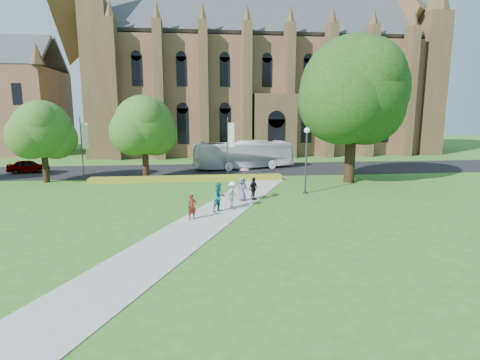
{
  "coord_description": "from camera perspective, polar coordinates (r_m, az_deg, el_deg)",
  "views": [
    {
      "loc": [
        -0.99,
        -22.01,
        6.35
      ],
      "look_at": [
        2.0,
        4.3,
        1.6
      ],
      "focal_mm": 28.0,
      "sensor_mm": 36.0,
      "label": 1
    }
  ],
  "objects": [
    {
      "name": "tour_coach",
      "position": [
        43.12,
        0.57,
        3.89
      ],
      "size": [
        11.87,
        5.37,
        3.22
      ],
      "primitive_type": "imported",
      "rotation": [
        0.0,
        0.0,
        1.81
      ],
      "color": "white",
      "rests_on": "road"
    },
    {
      "name": "ground",
      "position": [
        22.93,
        -3.77,
        -5.93
      ],
      "size": [
        160.0,
        160.0,
        0.0
      ],
      "primitive_type": "plane",
      "color": "#2F5C1B",
      "rests_on": "ground"
    },
    {
      "name": "road",
      "position": [
        42.5,
        -5.07,
        1.55
      ],
      "size": [
        160.0,
        10.0,
        0.02
      ],
      "primitive_type": "cube",
      "color": "black",
      "rests_on": "ground"
    },
    {
      "name": "pedestrian_4",
      "position": [
        27.18,
        0.33,
        -1.4
      ],
      "size": [
        0.94,
        0.73,
        1.72
      ],
      "primitive_type": "imported",
      "rotation": [
        0.0,
        0.0,
        0.24
      ],
      "color": "slate",
      "rests_on": "footpath"
    },
    {
      "name": "car_0",
      "position": [
        46.18,
        -29.52,
        1.84
      ],
      "size": [
        4.32,
        2.38,
        1.39
      ],
      "primitive_type": "imported",
      "rotation": [
        0.0,
        0.0,
        1.76
      ],
      "color": "gray",
      "rests_on": "road"
    },
    {
      "name": "pedestrian_0",
      "position": [
        22.65,
        -7.34,
        -4.07
      ],
      "size": [
        0.66,
        0.56,
        1.54
      ],
      "primitive_type": "imported",
      "rotation": [
        0.0,
        0.0,
        0.39
      ],
      "color": "maroon",
      "rests_on": "footpath"
    },
    {
      "name": "pedestrian_2",
      "position": [
        25.21,
        -1.12,
        -2.23
      ],
      "size": [
        1.12,
        1.34,
        1.79
      ],
      "primitive_type": "imported",
      "rotation": [
        0.0,
        0.0,
        1.09
      ],
      "color": "silver",
      "rests_on": "footpath"
    },
    {
      "name": "streetlamp",
      "position": [
        29.91,
        10.08,
        4.15
      ],
      "size": [
        0.44,
        0.44,
        5.24
      ],
      "color": "#38383D",
      "rests_on": "ground"
    },
    {
      "name": "footpath",
      "position": [
        23.89,
        -3.89,
        -5.22
      ],
      "size": [
        15.58,
        28.54,
        0.04
      ],
      "primitive_type": "cube",
      "rotation": [
        0.0,
        0.0,
        -0.44
      ],
      "color": "#B2B2A8",
      "rests_on": "ground"
    },
    {
      "name": "street_tree_0",
      "position": [
        38.67,
        -27.93,
        6.81
      ],
      "size": [
        5.2,
        5.2,
        7.5
      ],
      "color": "#332114",
      "rests_on": "ground"
    },
    {
      "name": "cathedral",
      "position": [
        63.06,
        3.74,
        16.19
      ],
      "size": [
        52.6,
        18.25,
        28.0
      ],
      "color": "brown",
      "rests_on": "ground"
    },
    {
      "name": "pedestrian_3",
      "position": [
        27.47,
        2.05,
        -1.32
      ],
      "size": [
        0.98,
        1.0,
        1.69
      ],
      "primitive_type": "imported",
      "rotation": [
        0.0,
        0.0,
        0.81
      ],
      "color": "black",
      "rests_on": "footpath"
    },
    {
      "name": "parasol",
      "position": [
        27.09,
        0.69,
        1.05
      ],
      "size": [
        0.87,
        0.87,
        0.6
      ],
      "primitive_type": "imported",
      "rotation": [
        0.0,
        0.0,
        0.33
      ],
      "color": "#CA8F94",
      "rests_on": "pedestrian_4"
    },
    {
      "name": "street_tree_1",
      "position": [
        36.87,
        -14.43,
        8.1
      ],
      "size": [
        5.6,
        5.6,
        8.05
      ],
      "color": "#332114",
      "rests_on": "ground"
    },
    {
      "name": "large_tree",
      "position": [
        35.91,
        16.9,
        12.96
      ],
      "size": [
        9.6,
        9.6,
        13.2
      ],
      "color": "#332114",
      "rests_on": "ground"
    },
    {
      "name": "flower_hedge",
      "position": [
        35.76,
        -8.0,
        0.21
      ],
      "size": [
        18.0,
        1.4,
        0.45
      ],
      "primitive_type": "cube",
      "color": "gold",
      "rests_on": "ground"
    },
    {
      "name": "pedestrian_1",
      "position": [
        24.18,
        -3.22,
        -2.66
      ],
      "size": [
        1.16,
        1.11,
        1.89
      ],
      "primitive_type": "imported",
      "rotation": [
        0.0,
        0.0,
        0.61
      ],
      "color": "#176974",
      "rests_on": "footpath"
    },
    {
      "name": "banner_pole_1",
      "position": [
        38.89,
        -22.82,
        5.01
      ],
      "size": [
        0.7,
        0.1,
        6.0
      ],
      "color": "#38383D",
      "rests_on": "ground"
    },
    {
      "name": "banner_pole_0",
      "position": [
        37.46,
        -1.72,
        5.63
      ],
      "size": [
        0.7,
        0.1,
        6.0
      ],
      "color": "#38383D",
      "rests_on": "ground"
    }
  ]
}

